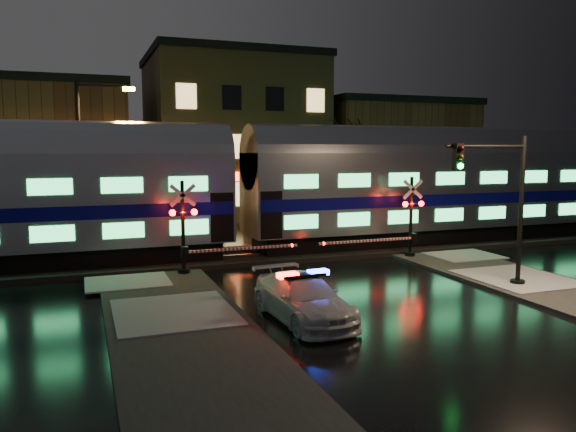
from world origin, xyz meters
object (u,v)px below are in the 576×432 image
object	(u,v)px
police_car	(303,298)
crossing_signal_left	(193,237)
traffic_light	(503,209)
crossing_signal_right	(405,226)
streetlight	(86,155)

from	to	relation	value
police_car	crossing_signal_left	world-z (taller)	crossing_signal_left
traffic_light	crossing_signal_left	bearing A→B (deg)	161.04
police_car	crossing_signal_right	bearing A→B (deg)	38.47
streetlight	police_car	bearing A→B (deg)	-67.42
police_car	streetlight	distance (m)	15.37
crossing_signal_left	traffic_light	distance (m)	11.64
police_car	crossing_signal_right	size ratio (longest dim) A/B	0.87
traffic_light	police_car	bearing A→B (deg)	-160.71
crossing_signal_right	crossing_signal_left	size ratio (longest dim) A/B	0.99
traffic_light	streetlight	bearing A→B (deg)	149.51
traffic_light	streetlight	distance (m)	18.77
crossing_signal_left	streetlight	distance (m)	8.33
traffic_light	streetlight	xyz separation A→B (m)	(-13.65, 12.74, 1.83)
crossing_signal_right	streetlight	world-z (taller)	streetlight
police_car	streetlight	world-z (taller)	streetlight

